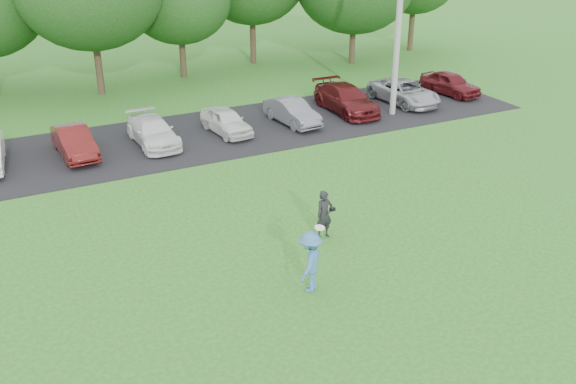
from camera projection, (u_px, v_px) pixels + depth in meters
ground at (346, 284)px, 17.25m from camera, size 100.00×100.00×0.00m
parking_lot at (190, 137)px, 27.81m from camera, size 32.00×6.50×0.03m
utility_pole at (400, 8)px, 28.69m from camera, size 0.28×0.28×9.94m
frisbee_player at (310, 262)px, 16.67m from camera, size 1.23×1.22×1.85m
camera_bystander at (324, 215)px, 19.34m from camera, size 0.59×0.44×1.53m
parked_cars at (183, 125)px, 27.45m from camera, size 30.52×4.62×1.26m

